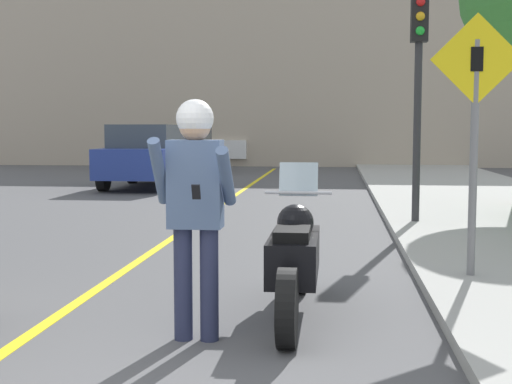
{
  "coord_description": "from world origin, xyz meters",
  "views": [
    {
      "loc": [
        1.74,
        -3.68,
        1.61
      ],
      "look_at": [
        1.06,
        2.48,
        1.04
      ],
      "focal_mm": 50.0,
      "sensor_mm": 36.0,
      "label": 1
    }
  ],
  "objects_px": {
    "parked_car_blue": "(148,156)",
    "parked_car_silver": "(185,149)",
    "traffic_light": "(419,63)",
    "motorcycle": "(294,259)",
    "person_biker": "(195,192)",
    "crossing_sign": "(475,119)",
    "parked_car_white": "(232,145)"
  },
  "relations": [
    {
      "from": "traffic_light",
      "to": "parked_car_silver",
      "type": "height_order",
      "value": "traffic_light"
    },
    {
      "from": "person_biker",
      "to": "parked_car_silver",
      "type": "height_order",
      "value": "person_biker"
    },
    {
      "from": "crossing_sign",
      "to": "parked_car_white",
      "type": "distance_m",
      "value": 24.36
    },
    {
      "from": "motorcycle",
      "to": "traffic_light",
      "type": "distance_m",
      "value": 6.16
    },
    {
      "from": "parked_car_white",
      "to": "person_biker",
      "type": "bearing_deg",
      "value": -82.3
    },
    {
      "from": "motorcycle",
      "to": "traffic_light",
      "type": "xyz_separation_m",
      "value": [
        1.62,
        5.55,
        2.11
      ]
    },
    {
      "from": "motorcycle",
      "to": "parked_car_white",
      "type": "xyz_separation_m",
      "value": [
        -4.18,
        24.98,
        0.36
      ]
    },
    {
      "from": "motorcycle",
      "to": "traffic_light",
      "type": "relative_size",
      "value": 0.65
    },
    {
      "from": "crossing_sign",
      "to": "parked_car_white",
      "type": "height_order",
      "value": "crossing_sign"
    },
    {
      "from": "motorcycle",
      "to": "parked_car_blue",
      "type": "bearing_deg",
      "value": 110.14
    },
    {
      "from": "person_biker",
      "to": "traffic_light",
      "type": "relative_size",
      "value": 0.51
    },
    {
      "from": "motorcycle",
      "to": "parked_car_blue",
      "type": "height_order",
      "value": "parked_car_blue"
    },
    {
      "from": "motorcycle",
      "to": "crossing_sign",
      "type": "relative_size",
      "value": 0.89
    },
    {
      "from": "motorcycle",
      "to": "person_biker",
      "type": "distance_m",
      "value": 1.22
    },
    {
      "from": "traffic_light",
      "to": "parked_car_silver",
      "type": "bearing_deg",
      "value": 116.14
    },
    {
      "from": "motorcycle",
      "to": "crossing_sign",
      "type": "height_order",
      "value": "crossing_sign"
    },
    {
      "from": "parked_car_blue",
      "to": "parked_car_silver",
      "type": "height_order",
      "value": "same"
    },
    {
      "from": "parked_car_blue",
      "to": "motorcycle",
      "type": "bearing_deg",
      "value": -69.86
    },
    {
      "from": "traffic_light",
      "to": "parked_car_silver",
      "type": "relative_size",
      "value": 0.85
    },
    {
      "from": "person_biker",
      "to": "parked_car_blue",
      "type": "distance_m",
      "value": 13.99
    },
    {
      "from": "traffic_light",
      "to": "parked_car_white",
      "type": "bearing_deg",
      "value": 106.63
    },
    {
      "from": "traffic_light",
      "to": "motorcycle",
      "type": "bearing_deg",
      "value": -106.32
    },
    {
      "from": "traffic_light",
      "to": "parked_car_silver",
      "type": "xyz_separation_m",
      "value": [
        -6.6,
        13.44,
        -1.75
      ]
    },
    {
      "from": "parked_car_blue",
      "to": "traffic_light",
      "type": "bearing_deg",
      "value": -48.59
    },
    {
      "from": "traffic_light",
      "to": "crossing_sign",
      "type": "bearing_deg",
      "value": -88.73
    },
    {
      "from": "person_biker",
      "to": "crossing_sign",
      "type": "relative_size",
      "value": 0.69
    },
    {
      "from": "parked_car_silver",
      "to": "person_biker",
      "type": "bearing_deg",
      "value": -77.79
    },
    {
      "from": "crossing_sign",
      "to": "motorcycle",
      "type": "bearing_deg",
      "value": -141.67
    },
    {
      "from": "crossing_sign",
      "to": "parked_car_blue",
      "type": "distance_m",
      "value": 12.98
    },
    {
      "from": "traffic_light",
      "to": "parked_car_white",
      "type": "relative_size",
      "value": 0.85
    },
    {
      "from": "parked_car_white",
      "to": "motorcycle",
      "type": "bearing_deg",
      "value": -80.5
    },
    {
      "from": "parked_car_blue",
      "to": "parked_car_white",
      "type": "xyz_separation_m",
      "value": [
        0.46,
        12.33,
        0.0
      ]
    }
  ]
}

